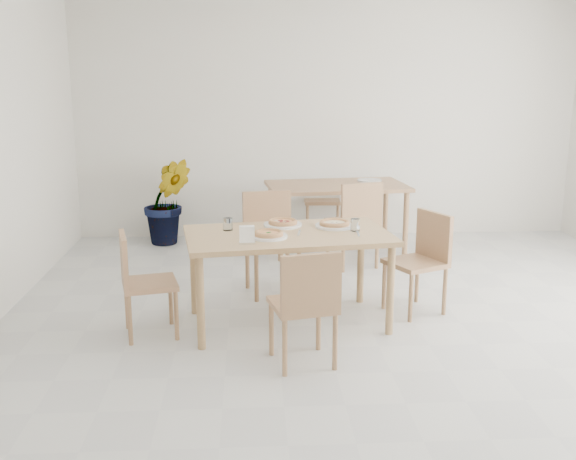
{
  "coord_description": "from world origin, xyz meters",
  "views": [
    {
      "loc": [
        -0.94,
        -4.6,
        2.0
      ],
      "look_at": [
        -0.65,
        0.51,
        0.77
      ],
      "focal_mm": 42.0,
      "sensor_mm": 36.0,
      "label": 1
    }
  ],
  "objects": [
    {
      "name": "chair_south",
      "position": [
        -0.57,
        -0.32,
        0.48
      ],
      "size": [
        0.49,
        0.49,
        0.83
      ],
      "rotation": [
        0.0,
        0.0,
        3.36
      ],
      "color": "tan",
      "rests_on": "ground"
    },
    {
      "name": "pizza_pepperoni",
      "position": [
        -0.68,
        0.77,
        0.78
      ],
      "size": [
        0.31,
        0.31,
        0.03
      ],
      "rotation": [
        0.0,
        0.0,
        0.36
      ],
      "color": "#E49F6B",
      "rests_on": "plate_pepperoni"
    },
    {
      "name": "chair_back_s",
      "position": [
        0.14,
        2.04,
        0.52
      ],
      "size": [
        0.56,
        0.56,
        0.9
      ],
      "rotation": [
        0.0,
        0.0,
        3.44
      ],
      "color": "tan",
      "rests_on": "ground"
    },
    {
      "name": "fork_b",
      "position": [
        -0.56,
        0.5,
        0.75
      ],
      "size": [
        0.05,
        0.19,
        0.01
      ],
      "primitive_type": "cube",
      "rotation": [
        0.0,
        0.0,
        -0.15
      ],
      "color": "silver",
      "rests_on": "main_table"
    },
    {
      "name": "tumbler_a",
      "position": [
        -1.12,
        0.64,
        0.8
      ],
      "size": [
        0.08,
        0.08,
        0.1
      ],
      "primitive_type": "cylinder",
      "color": "white",
      "rests_on": "main_table"
    },
    {
      "name": "main_table",
      "position": [
        -0.65,
        0.51,
        0.67
      ],
      "size": [
        1.69,
        1.11,
        0.75
      ],
      "rotation": [
        0.0,
        0.0,
        0.14
      ],
      "color": "#A68155",
      "rests_on": "ground"
    },
    {
      "name": "plate_mushroom",
      "position": [
        -0.26,
        0.7,
        0.76
      ],
      "size": [
        0.31,
        0.31,
        0.02
      ],
      "primitive_type": "cylinder",
      "color": "white",
      "rests_on": "main_table"
    },
    {
      "name": "plate_empty",
      "position": [
        0.43,
        2.96,
        0.76
      ],
      "size": [
        0.28,
        0.28,
        0.02
      ],
      "primitive_type": "cylinder",
      "color": "white",
      "rests_on": "second_table"
    },
    {
      "name": "plate_margherita",
      "position": [
        -0.8,
        0.38,
        0.76
      ],
      "size": [
        0.29,
        0.29,
        0.02
      ],
      "primitive_type": "cylinder",
      "color": "white",
      "rests_on": "main_table"
    },
    {
      "name": "chair_east",
      "position": [
        0.5,
        0.75,
        0.49
      ],
      "size": [
        0.55,
        0.55,
        0.84
      ],
      "rotation": [
        0.0,
        0.0,
        -1.13
      ],
      "color": "tan",
      "rests_on": "ground"
    },
    {
      "name": "pizza_margherita",
      "position": [
        -0.8,
        0.38,
        0.78
      ],
      "size": [
        0.26,
        0.26,
        0.03
      ],
      "rotation": [
        0.0,
        0.0,
        0.15
      ],
      "color": "#E49F6B",
      "rests_on": "plate_margherita"
    },
    {
      "name": "plate_pepperoni",
      "position": [
        -0.68,
        0.77,
        0.76
      ],
      "size": [
        0.31,
        0.31,
        0.02
      ],
      "primitive_type": "cylinder",
      "color": "white",
      "rests_on": "main_table"
    },
    {
      "name": "potted_plant",
      "position": [
        -1.9,
        3.15,
        0.5
      ],
      "size": [
        0.63,
        0.55,
        1.01
      ],
      "primitive_type": "imported",
      "rotation": [
        0.0,
        0.0,
        0.2
      ],
      "color": "#1D6222",
      "rests_on": "ground"
    },
    {
      "name": "napkin_holder",
      "position": [
        -0.97,
        0.2,
        0.81
      ],
      "size": [
        0.12,
        0.07,
        0.13
      ],
      "rotation": [
        0.0,
        0.0,
        0.07
      ],
      "color": "silver",
      "rests_on": "main_table"
    },
    {
      "name": "fork_a",
      "position": [
        -0.1,
        0.44,
        0.75
      ],
      "size": [
        0.03,
        0.19,
        0.01
      ],
      "primitive_type": "cube",
      "rotation": [
        0.0,
        0.0,
        -0.08
      ],
      "color": "silver",
      "rests_on": "main_table"
    },
    {
      "name": "tumbler_b",
      "position": [
        -0.11,
        0.55,
        0.8
      ],
      "size": [
        0.07,
        0.07,
        0.1
      ],
      "primitive_type": "cylinder",
      "color": "white",
      "rests_on": "main_table"
    },
    {
      "name": "second_table",
      "position": [
        0.03,
        2.77,
        0.67
      ],
      "size": [
        1.61,
        1.03,
        0.75
      ],
      "rotation": [
        0.0,
        0.0,
        0.11
      ],
      "color": "tan",
      "rests_on": "ground"
    },
    {
      "name": "pizza_mushroom",
      "position": [
        -0.26,
        0.7,
        0.78
      ],
      "size": [
        0.3,
        0.3,
        0.03
      ],
      "rotation": [
        0.0,
        0.0,
        -0.27
      ],
      "color": "#E49F6B",
      "rests_on": "plate_mushroom"
    },
    {
      "name": "chair_north",
      "position": [
        -0.76,
        1.36,
        0.53
      ],
      "size": [
        0.54,
        0.54,
        0.91
      ],
      "rotation": [
        0.0,
        0.0,
        0.21
      ],
      "color": "tan",
      "rests_on": "ground"
    },
    {
      "name": "chair_back_n",
      "position": [
        -0.06,
        3.53,
        0.5
      ],
      "size": [
        0.44,
        0.44,
        0.86
      ],
      "rotation": [
        0.0,
        0.0,
        -0.04
      ],
      "color": "tan",
      "rests_on": "ground"
    },
    {
      "name": "chair_west",
      "position": [
        -1.79,
        0.32,
        0.47
      ],
      "size": [
        0.48,
        0.48,
        0.81
      ],
      "rotation": [
        0.0,
        0.0,
        1.8
      ],
      "color": "tan",
      "rests_on": "ground"
    }
  ]
}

